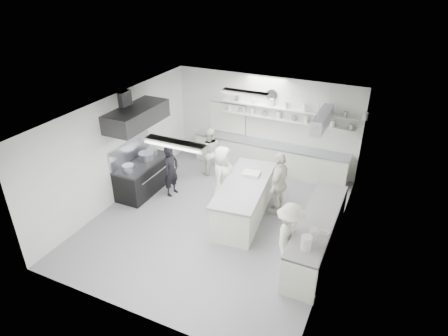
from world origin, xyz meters
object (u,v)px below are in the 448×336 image
at_px(back_counter, 269,157).
at_px(cook_stove, 171,171).
at_px(stove, 143,177).
at_px(cook_back, 209,151).
at_px(right_counter, 317,235).
at_px(prep_island, 244,201).

xyz_separation_m(back_counter, cook_stove, (-2.05, -2.60, 0.29)).
relative_size(stove, cook_stove, 1.19).
bearing_deg(stove, cook_back, 54.36).
height_order(right_counter, cook_back, cook_back).
bearing_deg(cook_back, back_counter, 178.35).
relative_size(stove, back_counter, 0.36).
bearing_deg(cook_stove, right_counter, -95.01).
bearing_deg(back_counter, stove, -136.01).
xyz_separation_m(stove, right_counter, (5.25, -0.60, 0.02)).
distance_m(right_counter, cook_stove, 4.48).
height_order(cook_stove, cook_back, cook_back).
xyz_separation_m(right_counter, cook_back, (-3.99, 2.36, 0.31)).
height_order(back_counter, prep_island, prep_island).
xyz_separation_m(back_counter, right_counter, (2.35, -3.40, 0.01)).
bearing_deg(right_counter, cook_stove, 169.63).
relative_size(back_counter, cook_back, 3.20).
bearing_deg(back_counter, cook_back, -147.65).
distance_m(stove, cook_stove, 0.93).
distance_m(cook_stove, cook_back, 1.61).
xyz_separation_m(stove, prep_island, (3.18, 0.03, 0.04)).
distance_m(stove, back_counter, 4.03).
bearing_deg(stove, cook_stove, 13.49).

